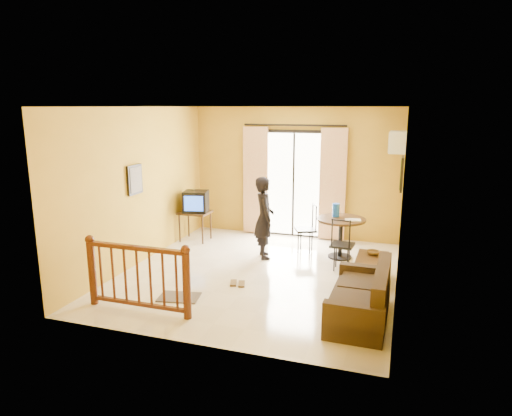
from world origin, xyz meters
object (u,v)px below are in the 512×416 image
(sofa, at_px, (363,300))
(television, at_px, (196,201))
(dining_table, at_px, (341,227))
(coffee_table, at_px, (371,266))
(standing_person, at_px, (264,218))

(sofa, bearing_deg, television, 144.93)
(television, xyz_separation_m, sofa, (3.72, -2.70, -0.57))
(television, relative_size, sofa, 0.37)
(dining_table, distance_m, coffee_table, 1.28)
(television, xyz_separation_m, dining_table, (3.06, -0.17, -0.25))
(dining_table, bearing_deg, standing_person, -162.41)
(sofa, bearing_deg, dining_table, 105.41)
(television, height_order, sofa, television)
(sofa, bearing_deg, standing_person, 135.00)
(television, distance_m, coffee_table, 3.96)
(dining_table, bearing_deg, coffee_table, -57.92)
(television, bearing_deg, sofa, -49.24)
(television, bearing_deg, coffee_table, -31.43)
(coffee_table, bearing_deg, sofa, -90.04)
(dining_table, bearing_deg, sofa, -75.47)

